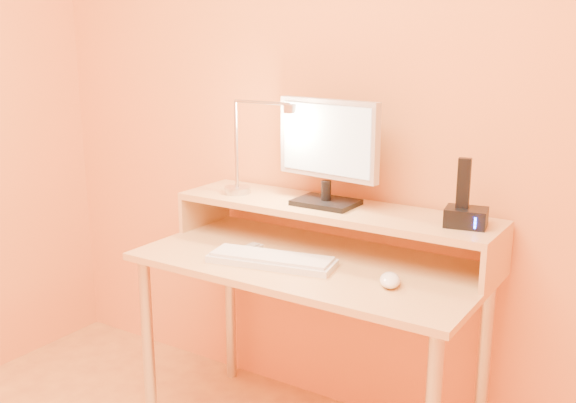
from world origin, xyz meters
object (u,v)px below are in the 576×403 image
Objects in this scene: monitor_panel at (328,139)px; lamp_base at (237,190)px; remote_control at (245,252)px; mouse at (390,280)px; phone_dock at (466,217)px; keyboard at (272,261)px.

lamp_base is at bearing -166.92° from monitor_panel.
monitor_panel reaches higher than remote_control.
mouse is 0.67× the size of remote_control.
phone_dock is 0.77m from remote_control.
monitor_panel is 0.55m from phone_dock.
monitor_panel is 0.94× the size of keyboard.
lamp_base is 0.77× the size of phone_dock.
phone_dock is 0.32m from mouse.
remote_control is (-0.71, -0.22, -0.18)m from phone_dock.
mouse is at bearing 1.67° from remote_control.
keyboard is 2.63× the size of remote_control.
phone_dock is at bearing 31.91° from mouse.
keyboard is at bearing 159.89° from mouse.
monitor_panel reaches higher than lamp_base.
lamp_base reaches higher than remote_control.
phone_dock is (0.51, -0.01, -0.21)m from monitor_panel.
mouse reaches higher than remote_control.
mouse is 0.56m from remote_control.
mouse is at bearing -134.58° from phone_dock.
monitor_panel is at bearing 6.08° from lamp_base.
monitor_panel reaches higher than phone_dock.
remote_control is (-0.14, 0.03, -0.00)m from keyboard.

